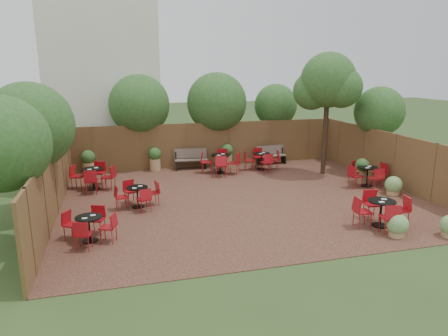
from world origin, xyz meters
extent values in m
plane|color=#354F23|center=(0.00, 0.00, 0.00)|extent=(80.00, 80.00, 0.00)
cube|color=#311914|center=(0.00, 0.00, 0.01)|extent=(12.00, 10.00, 0.02)
cube|color=brown|center=(0.00, 5.00, 1.00)|extent=(12.00, 0.08, 2.00)
cube|color=brown|center=(-6.00, 0.00, 1.00)|extent=(0.08, 10.00, 2.00)
cube|color=brown|center=(6.00, 0.00, 1.00)|extent=(0.08, 10.00, 2.00)
cube|color=silver|center=(-4.50, 8.00, 4.00)|extent=(5.00, 4.00, 8.00)
sphere|color=#25511A|center=(-6.60, 3.00, 2.63)|extent=(2.11, 2.11, 2.11)
sphere|color=#25511A|center=(-6.50, 0.00, 2.76)|extent=(2.54, 2.54, 2.54)
sphere|color=#25511A|center=(-6.70, -2.50, 2.68)|extent=(2.27, 2.27, 2.27)
sphere|color=#25511A|center=(-3.00, 5.70, 2.80)|extent=(2.67, 2.67, 2.67)
sphere|color=#25511A|center=(0.50, 5.60, 2.83)|extent=(2.76, 2.76, 2.76)
sphere|color=#25511A|center=(3.50, 5.80, 2.62)|extent=(2.06, 2.06, 2.06)
sphere|color=#25511A|center=(6.60, 2.00, 2.62)|extent=(2.06, 2.06, 2.06)
cylinder|color=black|center=(4.33, 2.34, 2.07)|extent=(0.24, 0.24, 4.10)
sphere|color=#25511A|center=(4.33, 2.34, 3.91)|extent=(2.23, 2.23, 2.23)
sphere|color=#25511A|center=(3.83, 2.74, 3.46)|extent=(1.56, 1.56, 1.56)
sphere|color=#25511A|center=(4.73, 1.94, 3.63)|extent=(1.62, 1.62, 1.62)
cube|color=brown|center=(-0.94, 4.55, 0.43)|extent=(1.48, 0.57, 0.05)
cube|color=brown|center=(-0.94, 4.74, 0.69)|extent=(1.44, 0.25, 0.43)
cube|color=black|center=(-1.60, 4.55, 0.21)|extent=(0.10, 0.44, 0.38)
cube|color=black|center=(-0.29, 4.55, 0.21)|extent=(0.10, 0.44, 0.38)
cube|color=brown|center=(2.86, 4.55, 0.41)|extent=(1.39, 0.50, 0.05)
cube|color=brown|center=(2.86, 4.73, 0.66)|extent=(1.37, 0.19, 0.41)
cube|color=black|center=(2.24, 4.55, 0.20)|extent=(0.08, 0.41, 0.36)
cube|color=black|center=(3.48, 4.55, 0.20)|extent=(0.08, 0.41, 0.36)
cylinder|color=black|center=(5.00, 0.16, 0.03)|extent=(0.44, 0.44, 0.03)
cylinder|color=black|center=(5.00, 0.16, 0.39)|extent=(0.05, 0.05, 0.70)
cylinder|color=black|center=(5.00, 0.16, 0.75)|extent=(0.76, 0.76, 0.03)
cube|color=white|center=(5.12, 0.24, 0.77)|extent=(0.15, 0.11, 0.01)
cube|color=white|center=(4.90, 0.04, 0.77)|extent=(0.15, 0.11, 0.01)
cylinder|color=black|center=(-3.55, -0.04, 0.03)|extent=(0.40, 0.40, 0.03)
cylinder|color=black|center=(-3.55, -0.04, 0.36)|extent=(0.05, 0.05, 0.63)
cylinder|color=black|center=(-3.55, -0.04, 0.68)|extent=(0.69, 0.69, 0.03)
cube|color=white|center=(-3.44, 0.03, 0.70)|extent=(0.15, 0.12, 0.01)
cube|color=white|center=(-3.64, -0.15, 0.70)|extent=(0.15, 0.12, 0.01)
cylinder|color=black|center=(2.03, 3.64, 0.03)|extent=(0.43, 0.43, 0.03)
cylinder|color=black|center=(2.03, 3.64, 0.39)|extent=(0.05, 0.05, 0.69)
cylinder|color=black|center=(2.03, 3.64, 0.74)|extent=(0.75, 0.75, 0.03)
cube|color=white|center=(2.15, 3.72, 0.76)|extent=(0.14, 0.10, 0.01)
cube|color=white|center=(1.93, 3.52, 0.76)|extent=(0.14, 0.10, 0.01)
cylinder|color=black|center=(-4.91, -2.43, 0.03)|extent=(0.40, 0.40, 0.03)
cylinder|color=black|center=(-4.91, -2.43, 0.35)|extent=(0.05, 0.05, 0.63)
cylinder|color=black|center=(-4.91, -2.43, 0.68)|extent=(0.68, 0.68, 0.03)
cube|color=white|center=(-4.80, -2.35, 0.70)|extent=(0.15, 0.13, 0.01)
cube|color=white|center=(-5.00, -2.53, 0.70)|extent=(0.15, 0.13, 0.01)
cylinder|color=black|center=(0.13, 3.52, 0.04)|extent=(0.47, 0.47, 0.03)
cylinder|color=black|center=(0.13, 3.52, 0.42)|extent=(0.05, 0.05, 0.75)
cylinder|color=black|center=(0.13, 3.52, 0.80)|extent=(0.81, 0.81, 0.03)
cube|color=white|center=(0.26, 3.61, 0.82)|extent=(0.18, 0.16, 0.02)
cube|color=white|center=(0.03, 3.40, 0.82)|extent=(0.18, 0.16, 0.02)
cylinder|color=black|center=(3.00, -3.47, 0.04)|extent=(0.45, 0.45, 0.03)
cylinder|color=black|center=(3.00, -3.47, 0.40)|extent=(0.05, 0.05, 0.71)
cylinder|color=black|center=(3.00, -3.47, 0.76)|extent=(0.77, 0.77, 0.03)
cube|color=white|center=(3.12, -3.38, 0.78)|extent=(0.16, 0.13, 0.02)
cube|color=white|center=(2.90, -3.59, 0.78)|extent=(0.16, 0.13, 0.02)
cylinder|color=black|center=(-5.00, 2.45, 0.04)|extent=(0.46, 0.46, 0.03)
cylinder|color=black|center=(-5.00, 2.45, 0.41)|extent=(0.05, 0.05, 0.73)
cylinder|color=black|center=(-5.00, 2.45, 0.78)|extent=(0.79, 0.79, 0.03)
cube|color=white|center=(-4.87, 2.53, 0.81)|extent=(0.17, 0.14, 0.02)
cube|color=white|center=(-5.10, 2.32, 0.81)|extent=(0.17, 0.14, 0.02)
cylinder|color=#A98454|center=(-2.51, 4.70, 0.29)|extent=(0.46, 0.46, 0.53)
sphere|color=#25511A|center=(-2.51, 4.70, 0.76)|extent=(0.56, 0.56, 0.56)
cylinder|color=#A98454|center=(0.74, 4.67, 0.29)|extent=(0.46, 0.46, 0.53)
sphere|color=#25511A|center=(0.74, 4.67, 0.76)|extent=(0.56, 0.56, 0.56)
cylinder|color=#A98454|center=(-5.26, 4.57, 0.30)|extent=(0.49, 0.49, 0.56)
sphere|color=#25511A|center=(-5.26, 4.57, 0.79)|extent=(0.58, 0.58, 0.58)
cylinder|color=#A98454|center=(5.06, 0.64, 0.27)|extent=(0.44, 0.44, 0.50)
sphere|color=#25511A|center=(5.06, 0.64, 0.72)|extent=(0.53, 0.53, 0.53)
cylinder|color=#A98454|center=(2.98, -4.22, 0.12)|extent=(0.42, 0.42, 0.19)
sphere|color=#66954D|center=(2.98, -4.22, 0.35)|extent=(0.57, 0.57, 0.57)
cylinder|color=#A98454|center=(5.28, -1.00, 0.12)|extent=(0.44, 0.44, 0.20)
sphere|color=#66954D|center=(5.28, -1.00, 0.37)|extent=(0.61, 0.61, 0.61)
camera|label=1|loc=(-4.12, -12.85, 4.41)|focal=32.81mm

